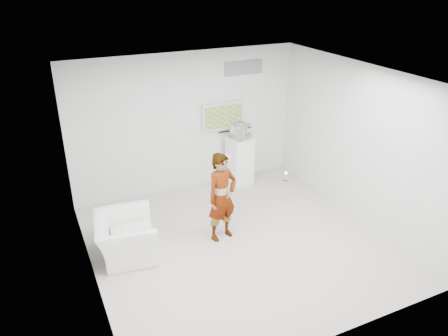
# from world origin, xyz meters

# --- Properties ---
(room) EXTENTS (5.01, 5.01, 3.00)m
(room) POSITION_xyz_m (0.00, 0.00, 1.50)
(room) COLOR beige
(room) RESTS_ON ground
(tv) EXTENTS (1.00, 0.08, 0.60)m
(tv) POSITION_xyz_m (0.85, 2.45, 1.55)
(tv) COLOR silver
(tv) RESTS_ON room
(logo_decal) EXTENTS (0.90, 0.02, 0.30)m
(logo_decal) POSITION_xyz_m (1.35, 2.49, 2.55)
(logo_decal) COLOR slate
(logo_decal) RESTS_ON room
(person) EXTENTS (0.68, 0.52, 1.65)m
(person) POSITION_xyz_m (-0.18, 0.30, 0.82)
(person) COLOR white
(person) RESTS_ON room
(armchair) EXTENTS (1.12, 1.24, 0.72)m
(armchair) POSITION_xyz_m (-1.89, 0.50, 0.36)
(armchair) COLOR white
(armchair) RESTS_ON room
(pedestal) EXTENTS (0.58, 0.58, 1.09)m
(pedestal) POSITION_xyz_m (1.12, 2.16, 0.55)
(pedestal) COLOR white
(pedestal) RESTS_ON room
(floor_uplight) EXTENTS (0.16, 0.16, 0.25)m
(floor_uplight) POSITION_xyz_m (2.09, 1.72, 0.12)
(floor_uplight) COLOR silver
(floor_uplight) RESTS_ON room
(vitrine) EXTENTS (0.43, 0.43, 0.34)m
(vitrine) POSITION_xyz_m (1.12, 2.16, 1.26)
(vitrine) COLOR white
(vitrine) RESTS_ON pedestal
(console) EXTENTS (0.10, 0.18, 0.23)m
(console) POSITION_xyz_m (1.12, 2.16, 1.21)
(console) COLOR white
(console) RESTS_ON pedestal
(wii_remote) EXTENTS (0.06, 0.13, 0.03)m
(wii_remote) POSITION_xyz_m (0.03, 0.51, 1.48)
(wii_remote) COLOR white
(wii_remote) RESTS_ON person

